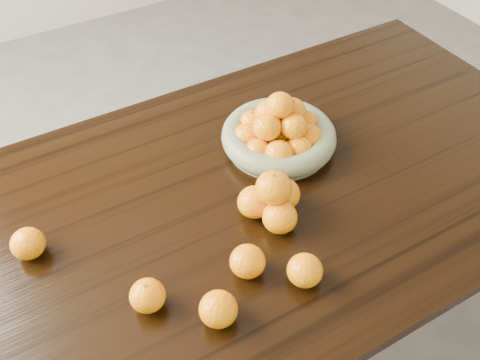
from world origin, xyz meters
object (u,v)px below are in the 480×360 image
fruit_bowl (279,133)px  loose_orange_0 (148,296)px  dining_table (233,222)px  orange_pyramid (273,200)px

fruit_bowl → loose_orange_0: fruit_bowl is taller
loose_orange_0 → fruit_bowl: bearing=29.6°
dining_table → fruit_bowl: fruit_bowl is taller
fruit_bowl → loose_orange_0: size_ratio=4.14×
fruit_bowl → orange_pyramid: fruit_bowl is taller
dining_table → orange_pyramid: bearing=-60.0°
orange_pyramid → loose_orange_0: bearing=-166.9°
dining_table → loose_orange_0: size_ratio=25.93×
dining_table → orange_pyramid: 0.18m
fruit_bowl → loose_orange_0: 0.60m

